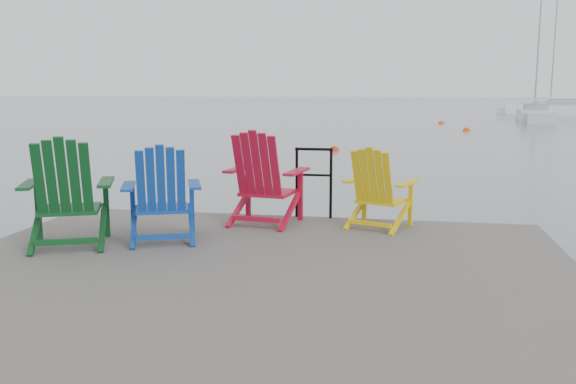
% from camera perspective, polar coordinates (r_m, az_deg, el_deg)
% --- Properties ---
extents(ground, '(400.00, 400.00, 0.00)m').
position_cam_1_polar(ground, '(5.73, -3.68, -12.19)').
color(ground, slate).
rests_on(ground, ground).
extents(dock, '(6.00, 5.00, 1.40)m').
position_cam_1_polar(dock, '(5.61, -3.72, -8.89)').
color(dock, '#2F2C2A').
rests_on(dock, ground).
extents(handrail, '(0.48, 0.04, 0.90)m').
position_cam_1_polar(handrail, '(7.76, 2.42, 1.53)').
color(handrail, black).
rests_on(handrail, dock).
extents(chair_green, '(1.10, 1.05, 1.14)m').
position_cam_1_polar(chair_green, '(6.69, -20.00, -0.05)').
color(chair_green, '#0A3C17').
rests_on(chair_green, dock).
extents(chair_blue, '(1.00, 0.96, 1.04)m').
position_cam_1_polar(chair_blue, '(6.65, -11.74, -0.15)').
color(chair_blue, navy).
rests_on(chair_blue, dock).
extents(chair_red, '(0.99, 0.93, 1.13)m').
position_cam_1_polar(chair_red, '(7.37, -2.31, 1.32)').
color(chair_red, '#A80C25').
rests_on(chair_red, dock).
extents(chair_yellow, '(0.91, 0.87, 0.95)m').
position_cam_1_polar(chair_yellow, '(7.24, 8.41, 0.37)').
color(chair_yellow, '#DEB70C').
rests_on(chair_yellow, dock).
extents(sailboat_near, '(3.05, 8.12, 11.00)m').
position_cam_1_polar(sailboat_near, '(45.61, 22.05, 6.60)').
color(sailboat_near, silver).
rests_on(sailboat_near, ground).
extents(sailboat_far, '(8.44, 3.50, 11.35)m').
position_cam_1_polar(sailboat_far, '(58.96, 23.73, 6.99)').
color(sailboat_far, white).
rests_on(sailboat_far, ground).
extents(buoy_b, '(0.35, 0.35, 0.35)m').
position_cam_1_polar(buoy_b, '(21.66, 4.34, 3.87)').
color(buoy_b, red).
rests_on(buoy_b, ground).
extents(buoy_c, '(0.40, 0.40, 0.40)m').
position_cam_1_polar(buoy_c, '(33.52, 16.38, 5.49)').
color(buoy_c, '#ED450D').
rests_on(buoy_c, ground).
extents(buoy_d, '(0.39, 0.39, 0.39)m').
position_cam_1_polar(buoy_d, '(40.45, 14.15, 6.21)').
color(buoy_d, '#F0470E').
rests_on(buoy_d, ground).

